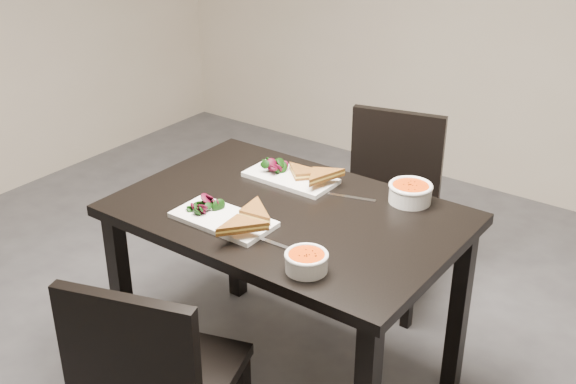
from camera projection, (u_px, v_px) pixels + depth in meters
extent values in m
cube|color=black|center=(288.00, 215.00, 2.54)|extent=(1.20, 0.80, 0.04)
cube|color=black|center=(122.00, 296.00, 2.74)|extent=(0.06, 0.06, 0.71)
cube|color=black|center=(236.00, 226.00, 3.23)|extent=(0.06, 0.06, 0.71)
cube|color=black|center=(459.00, 309.00, 2.66)|extent=(0.06, 0.06, 0.71)
cube|color=black|center=(166.00, 376.00, 2.22)|extent=(0.53, 0.53, 0.04)
cube|color=black|center=(148.00, 383.00, 2.52)|extent=(0.05, 0.05, 0.41)
cube|color=black|center=(129.00, 357.00, 1.96)|extent=(0.41, 0.17, 0.40)
cube|color=black|center=(383.00, 214.00, 3.18)|extent=(0.51, 0.51, 0.04)
cube|color=black|center=(330.00, 269.00, 3.19)|extent=(0.05, 0.05, 0.41)
cube|color=black|center=(409.00, 286.00, 3.07)|extent=(0.05, 0.05, 0.41)
cube|color=black|center=(354.00, 232.00, 3.49)|extent=(0.05, 0.05, 0.41)
cube|color=black|center=(427.00, 247.00, 3.37)|extent=(0.05, 0.05, 0.41)
cube|color=black|center=(397.00, 153.00, 3.24)|extent=(0.42, 0.14, 0.40)
cube|color=white|center=(223.00, 220.00, 2.44)|extent=(0.36, 0.18, 0.02)
cylinder|color=white|center=(306.00, 263.00, 2.16)|extent=(0.13, 0.13, 0.05)
cylinder|color=#F95B0B|center=(306.00, 257.00, 2.15)|extent=(0.11, 0.11, 0.02)
torus|color=white|center=(307.00, 255.00, 2.15)|extent=(0.13, 0.13, 0.01)
cube|color=silver|center=(284.00, 247.00, 2.29)|extent=(0.18, 0.02, 0.00)
cube|color=white|center=(291.00, 178.00, 2.75)|extent=(0.35, 0.17, 0.02)
cylinder|color=white|center=(410.00, 194.00, 2.57)|extent=(0.15, 0.15, 0.06)
cylinder|color=#F95B0B|center=(411.00, 188.00, 2.56)|extent=(0.13, 0.13, 0.02)
torus|color=white|center=(411.00, 186.00, 2.56)|extent=(0.16, 0.16, 0.02)
cube|color=silver|center=(352.00, 197.00, 2.61)|extent=(0.18, 0.07, 0.00)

